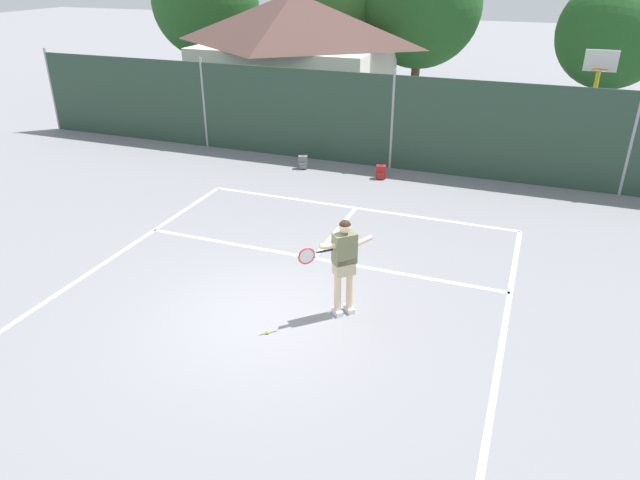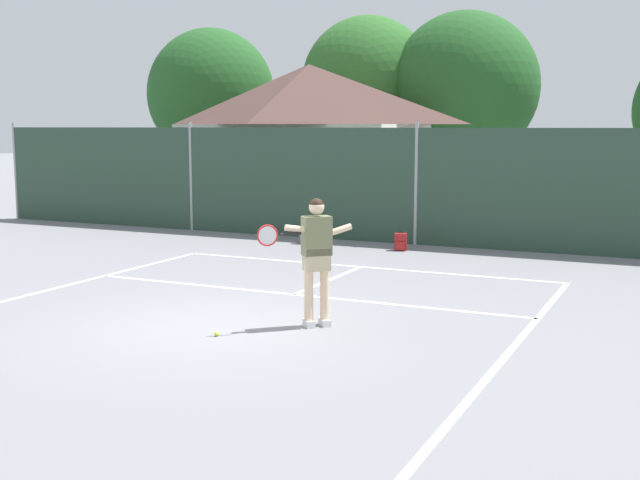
# 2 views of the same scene
# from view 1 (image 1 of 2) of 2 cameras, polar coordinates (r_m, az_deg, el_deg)

# --- Properties ---
(ground_plane) EXTENTS (120.00, 120.00, 0.00)m
(ground_plane) POSITION_cam_1_polar(r_m,az_deg,el_deg) (10.61, -5.55, -7.61)
(ground_plane) COLOR gray
(court_markings) EXTENTS (8.30, 11.10, 0.01)m
(court_markings) POSITION_cam_1_polar(r_m,az_deg,el_deg) (11.10, -4.09, -5.89)
(court_markings) COLOR white
(court_markings) RESTS_ON ground
(chainlink_fence) EXTENTS (26.09, 0.09, 2.98)m
(chainlink_fence) POSITION_cam_1_polar(r_m,az_deg,el_deg) (17.91, 7.12, 11.38)
(chainlink_fence) COLOR #284233
(chainlink_fence) RESTS_ON ground
(basketball_hoop) EXTENTS (0.90, 0.67, 3.55)m
(basketball_hoop) POSITION_cam_1_polar(r_m,az_deg,el_deg) (19.17, 25.38, 12.86)
(basketball_hoop) COLOR yellow
(basketball_hoop) RESTS_ON ground
(clubhouse_building) EXTENTS (7.40, 5.54, 4.79)m
(clubhouse_building) POSITION_cam_1_polar(r_m,az_deg,el_deg) (23.56, -2.48, 17.65)
(clubhouse_building) COLOR silver
(clubhouse_building) RESTS_ON ground
(treeline_backdrop) EXTENTS (27.26, 4.55, 6.71)m
(treeline_backdrop) POSITION_cam_1_polar(r_m,az_deg,el_deg) (26.16, 6.16, 21.63)
(treeline_backdrop) COLOR brown
(treeline_backdrop) RESTS_ON ground
(tennis_player) EXTENTS (1.00, 1.11, 1.85)m
(tennis_player) POSITION_cam_1_polar(r_m,az_deg,el_deg) (10.14, 2.35, -1.90)
(tennis_player) COLOR silver
(tennis_player) RESTS_ON ground
(tennis_ball) EXTENTS (0.07, 0.07, 0.07)m
(tennis_ball) POSITION_cam_1_polar(r_m,az_deg,el_deg) (10.17, -5.17, -9.02)
(tennis_ball) COLOR #CCE033
(tennis_ball) RESTS_ON ground
(backpack_grey) EXTENTS (0.33, 0.32, 0.46)m
(backpack_grey) POSITION_cam_1_polar(r_m,az_deg,el_deg) (18.04, -1.69, 7.63)
(backpack_grey) COLOR slate
(backpack_grey) RESTS_ON ground
(backpack_red) EXTENTS (0.32, 0.30, 0.46)m
(backpack_red) POSITION_cam_1_polar(r_m,az_deg,el_deg) (17.26, 6.00, 6.64)
(backpack_red) COLOR maroon
(backpack_red) RESTS_ON ground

